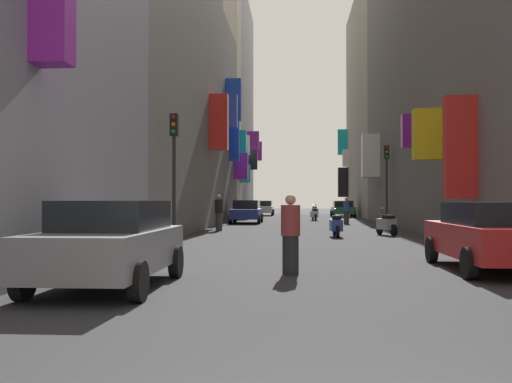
{
  "coord_description": "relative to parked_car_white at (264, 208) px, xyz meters",
  "views": [
    {
      "loc": [
        -0.51,
        -3.04,
        1.46
      ],
      "look_at": [
        -2.63,
        28.72,
        1.93
      ],
      "focal_mm": 41.05,
      "sensor_mm": 36.0,
      "label": 1
    }
  ],
  "objects": [
    {
      "name": "scooter_orange",
      "position": [
        4.79,
        -1.92,
        -0.28
      ],
      "size": [
        0.58,
        1.79,
        1.13
      ],
      "color": "orange",
      "rests_on": "ground"
    },
    {
      "name": "parked_car_green",
      "position": [
        7.08,
        -4.78,
        -0.0
      ],
      "size": [
        1.98,
        4.0,
        1.4
      ],
      "color": "#236638",
      "rests_on": "ground"
    },
    {
      "name": "traffic_light_near_corner",
      "position": [
        8.11,
        -22.23,
        2.33
      ],
      "size": [
        0.26,
        0.34,
        4.54
      ],
      "color": "#2D2D2D",
      "rests_on": "ground"
    },
    {
      "name": "traffic_light_far_corner",
      "position": [
        -1.1,
        -36.06,
        2.23
      ],
      "size": [
        0.26,
        0.34,
        4.38
      ],
      "color": "#2D2D2D",
      "rests_on": "ground"
    },
    {
      "name": "pedestrian_near_left",
      "position": [
        2.88,
        -43.99,
        0.04
      ],
      "size": [
        0.52,
        0.52,
        1.57
      ],
      "color": "#242424",
      "rests_on": "ground"
    },
    {
      "name": "scooter_silver",
      "position": [
        6.77,
        -30.88,
        -0.28
      ],
      "size": [
        0.74,
        1.72,
        1.13
      ],
      "color": "#ADADB2",
      "rests_on": "ground"
    },
    {
      "name": "parked_car_blue",
      "position": [
        -0.11,
        -18.39,
        0.02
      ],
      "size": [
        1.95,
        4.35,
        1.45
      ],
      "color": "navy",
      "rests_on": "ground"
    },
    {
      "name": "scooter_white",
      "position": [
        4.33,
        -13.6,
        -0.28
      ],
      "size": [
        0.56,
        1.98,
        1.13
      ],
      "color": "silver",
      "rests_on": "ground"
    },
    {
      "name": "parked_car_grey",
      "position": [
        -0.12,
        -45.92,
        0.02
      ],
      "size": [
        1.88,
        4.01,
        1.45
      ],
      "color": "slate",
      "rests_on": "ground"
    },
    {
      "name": "scooter_blue",
      "position": [
        4.6,
        -32.06,
        -0.28
      ],
      "size": [
        0.47,
        1.84,
        1.13
      ],
      "color": "#2D4CAD",
      "rests_on": "ground"
    },
    {
      "name": "parked_car_white",
      "position": [
        0.0,
        0.0,
        0.0
      ],
      "size": [
        1.89,
        4.26,
        1.41
      ],
      "color": "white",
      "rests_on": "ground"
    },
    {
      "name": "pedestrian_mid_street",
      "position": [
        -0.65,
        -27.84,
        0.11
      ],
      "size": [
        0.48,
        0.48,
        1.71
      ],
      "color": "#3F3F3F",
      "rests_on": "ground"
    },
    {
      "name": "building_right_mid_a",
      "position": [
        11.47,
        -27.74,
        7.7
      ],
      "size": [
        7.14,
        34.07,
        16.9
      ],
      "color": "slate",
      "rests_on": "ground"
    },
    {
      "name": "parked_car_red",
      "position": [
        6.97,
        -43.13,
        0.01
      ],
      "size": [
        1.83,
        4.44,
        1.42
      ],
      "color": "#B21E1E",
      "rests_on": "ground"
    },
    {
      "name": "building_left_mid_b",
      "position": [
        -4.51,
        -14.76,
        6.0
      ],
      "size": [
        7.03,
        8.64,
        13.49
      ],
      "color": "slate",
      "rests_on": "ground"
    },
    {
      "name": "building_right_mid_b",
      "position": [
        11.47,
        -1.58,
        9.36
      ],
      "size": [
        7.04,
        18.24,
        20.21
      ],
      "color": "#9E9384",
      "rests_on": "ground"
    },
    {
      "name": "building_left_mid_a",
      "position": [
        -4.52,
        -28.47,
        8.1
      ],
      "size": [
        7.08,
        18.8,
        17.7
      ],
      "color": "slate",
      "rests_on": "ground"
    },
    {
      "name": "building_left_far",
      "position": [
        -4.52,
        0.26,
        9.65
      ],
      "size": [
        7.31,
        14.53,
        20.8
      ],
      "color": "gray",
      "rests_on": "ground"
    },
    {
      "name": "building_left_mid_c",
      "position": [
        -4.51,
        -8.72,
        9.23
      ],
      "size": [
        6.87,
        3.43,
        20.0
      ],
      "color": "#B2A899",
      "rests_on": "ground"
    },
    {
      "name": "pedestrian_near_right",
      "position": [
        6.15,
        -19.0,
        0.08
      ],
      "size": [
        0.47,
        0.47,
        1.65
      ],
      "color": "#3B3B3B",
      "rests_on": "ground"
    },
    {
      "name": "ground_plane",
      "position": [
        3.47,
        -22.47,
        -0.74
      ],
      "size": [
        140.0,
        140.0,
        0.0
      ],
      "primitive_type": "plane",
      "color": "#2D2D30"
    }
  ]
}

